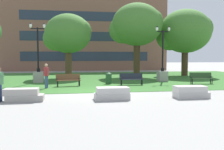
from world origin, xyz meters
name	(u,v)px	position (x,y,z in m)	size (l,w,h in m)	color
ground_plane	(95,93)	(0.00, 0.00, 0.00)	(140.00, 140.00, 0.00)	gray
grass_lawn	(85,79)	(0.00, 10.00, 0.01)	(40.00, 20.00, 0.02)	#336628
concrete_block_center	(24,95)	(-3.80, -2.24, 0.31)	(1.91, 0.90, 0.64)	#9E9991
concrete_block_left	(112,94)	(0.67, -2.48, 0.31)	(1.80, 0.90, 0.64)	#BCB7B2
concrete_block_right	(191,92)	(4.98, -2.57, 0.31)	(1.81, 0.90, 0.64)	#BCB7B2
park_bench_near_left	(68,79)	(-1.60, 3.84, 0.54)	(1.86, 0.78, 0.90)	brown
park_bench_near_right	(201,77)	(9.00, 3.83, 0.54)	(1.85, 0.74, 0.90)	#284723
park_bench_far_left	(131,78)	(3.22, 3.86, 0.54)	(1.82, 0.60, 0.90)	#1E232D
lamp_post_left	(162,70)	(6.65, 6.34, 1.01)	(1.32, 0.80, 4.87)	gray
lamp_post_center	(38,70)	(-4.11, 7.04, 1.04)	(1.32, 0.80, 5.02)	gray
tree_far_left	(185,32)	(11.59, 12.72, 5.01)	(6.15, 5.86, 7.56)	#42301E
tree_near_left	(136,25)	(5.69, 11.96, 5.55)	(5.68, 5.41, 7.92)	#42301E
tree_near_right	(68,34)	(-1.65, 11.45, 4.46)	(4.92, 4.68, 6.51)	#4C3823
trash_bin	(109,78)	(1.61, 5.02, 0.50)	(0.49, 0.49, 0.96)	#234C28
person_bystander_near_lawn	(46,74)	(-3.10, 2.81, 0.98)	(0.35, 0.62, 1.71)	#384C7A
building_facade_distant	(86,34)	(1.03, 24.50, 5.58)	(25.59, 1.03, 11.18)	brown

